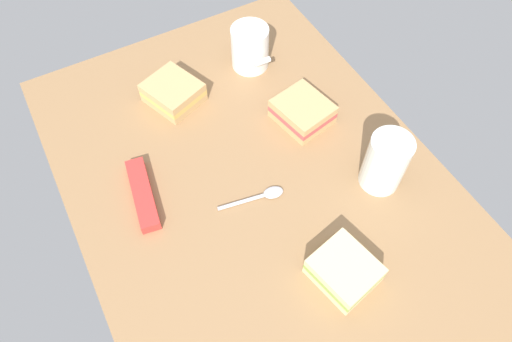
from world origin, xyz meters
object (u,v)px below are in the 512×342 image
at_px(sandwich_main, 344,271).
at_px(snack_bar, 143,194).
at_px(coffee_mug_black, 250,47).
at_px(spoon, 261,196).
at_px(sandwich_extra, 173,92).
at_px(sandwich_side, 303,112).
at_px(glass_of_milk, 385,163).

xyz_separation_m(sandwich_main, snack_bar, (0.29, 0.22, -0.01)).
relative_size(coffee_mug_black, spoon, 0.81).
bearing_deg(coffee_mug_black, sandwich_extra, 95.09).
xyz_separation_m(sandwich_main, sandwich_side, (0.31, -0.11, 0.00)).
distance_m(spoon, snack_bar, 0.21).
bearing_deg(snack_bar, sandwich_main, -132.87).
xyz_separation_m(sandwich_side, sandwich_extra, (0.17, 0.20, 0.00)).
xyz_separation_m(coffee_mug_black, glass_of_milk, (-0.37, -0.06, 0.00)).
bearing_deg(spoon, sandwich_main, -167.28).
relative_size(coffee_mug_black, glass_of_milk, 0.88).
bearing_deg(sandwich_extra, spoon, -171.36).
relative_size(sandwich_extra, snack_bar, 0.87).
relative_size(sandwich_extra, spoon, 1.04).
bearing_deg(sandwich_main, coffee_mug_black, -11.35).
distance_m(coffee_mug_black, sandwich_main, 0.50).
bearing_deg(sandwich_extra, snack_bar, 143.07).
distance_m(sandwich_extra, spoon, 0.29).
distance_m(sandwich_main, spoon, 0.19).
height_order(coffee_mug_black, sandwich_main, coffee_mug_black).
bearing_deg(coffee_mug_black, glass_of_milk, -170.43).
distance_m(sandwich_main, snack_bar, 0.37).
xyz_separation_m(sandwich_side, spoon, (-0.12, 0.16, -0.02)).
height_order(coffee_mug_black, sandwich_side, coffee_mug_black).
bearing_deg(sandwich_main, sandwich_extra, 10.28).
bearing_deg(glass_of_milk, sandwich_extra, 34.78).
relative_size(sandwich_side, glass_of_milk, 1.04).
distance_m(coffee_mug_black, spoon, 0.34).
bearing_deg(glass_of_milk, spoon, 70.87).
bearing_deg(spoon, glass_of_milk, -109.13).
height_order(sandwich_main, sandwich_side, same).
distance_m(sandwich_side, spoon, 0.20).
bearing_deg(snack_bar, spoon, -109.58).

